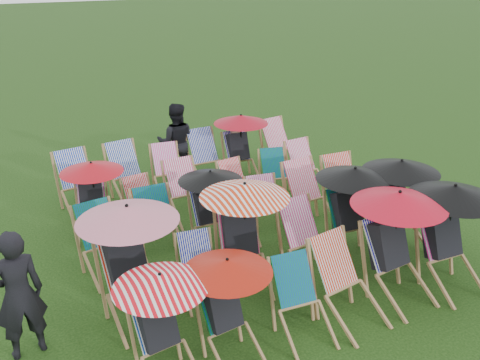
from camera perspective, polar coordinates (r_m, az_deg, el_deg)
name	(u,v)px	position (r m, az deg, el deg)	size (l,w,h in m)	color
ground	(242,242)	(8.44, 0.23, -6.59)	(100.00, 100.00, 0.00)	black
deckchair_0	(163,326)	(5.76, -8.18, -15.15)	(1.00, 1.08, 1.18)	#997347
deckchair_1	(229,308)	(5.96, -1.18, -13.51)	(0.99, 1.06, 1.17)	#997347
deckchair_2	(303,302)	(6.37, 6.72, -12.84)	(0.63, 0.85, 0.89)	#997347
deckchair_3	(349,284)	(6.67, 11.58, -10.80)	(0.82, 1.03, 1.01)	#997347
deckchair_4	(398,244)	(7.13, 16.50, -6.60)	(1.21, 1.29, 1.43)	#997347
deckchair_5	(451,235)	(7.60, 21.61, -5.50)	(1.19, 1.23, 1.41)	#997347
deckchair_6	(131,262)	(6.58, -11.56, -8.58)	(1.22, 1.31, 1.45)	#997347
deckchair_7	(201,270)	(6.99, -4.21, -9.60)	(0.60, 0.79, 0.81)	#997347
deckchair_8	(243,234)	(7.10, 0.34, -5.75)	(1.20, 1.28, 1.42)	#997347
deckchair_9	(310,241)	(7.52, 7.46, -6.44)	(0.74, 0.97, 0.98)	#997347
deckchair_10	(353,211)	(7.98, 11.98, -3.24)	(1.12, 1.17, 1.33)	#997347
deckchair_11	(400,203)	(8.37, 16.69, -2.38)	(1.15, 1.21, 1.36)	#997347
deckchair_12	(104,243)	(7.67, -14.26, -6.50)	(0.77, 0.97, 0.95)	#997347
deckchair_13	(159,227)	(7.90, -8.63, -5.01)	(0.66, 0.92, 0.98)	#997347
deckchair_14	(211,207)	(8.13, -3.13, -2.93)	(0.98, 1.02, 1.17)	#997347
deckchair_15	(267,209)	(8.49, 2.94, -3.09)	(0.67, 0.87, 0.88)	#997347
deckchair_16	(312,197)	(8.79, 7.70, -1.77)	(0.77, 1.01, 1.03)	#997347
deckchair_17	(348,189)	(9.22, 11.45, -0.95)	(0.69, 0.94, 1.00)	#997347
deckchair_18	(92,198)	(8.74, -15.50, -1.84)	(0.99, 1.06, 1.17)	#997347
deckchair_19	(144,205)	(8.81, -10.21, -2.67)	(0.63, 0.81, 0.81)	#997347
deckchair_20	(187,192)	(9.04, -5.64, -1.26)	(0.66, 0.90, 0.95)	#997347
deckchair_21	(239,187)	(9.35, -0.07, -0.71)	(0.66, 0.83, 0.82)	#997347
deckchair_22	(277,176)	(9.81, 3.94, 0.45)	(0.69, 0.86, 0.84)	#997347
deckchair_23	(308,168)	(10.11, 7.28, 1.27)	(0.69, 0.91, 0.93)	#997347
deckchair_24	(79,183)	(9.69, -16.78, -0.31)	(0.79, 1.00, 1.00)	#997347
deckchair_25	(130,173)	(9.91, -11.70, 0.73)	(0.79, 1.01, 1.00)	#997347
deckchair_26	(169,171)	(10.02, -7.59, 0.93)	(0.66, 0.86, 0.89)	#997347
deckchair_27	(209,159)	(10.41, -3.36, 2.29)	(0.72, 0.96, 1.00)	#997347
deckchair_28	(241,146)	(10.57, 0.10, 3.65)	(1.07, 1.12, 1.27)	#997347
deckchair_29	(283,147)	(11.06, 4.63, 3.56)	(0.83, 1.04, 1.02)	#997347
person_left	(18,295)	(6.35, -22.60, -11.25)	(0.56, 0.37, 1.54)	black
person_rear	(176,142)	(10.56, -6.83, 4.05)	(0.75, 0.59, 1.55)	black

